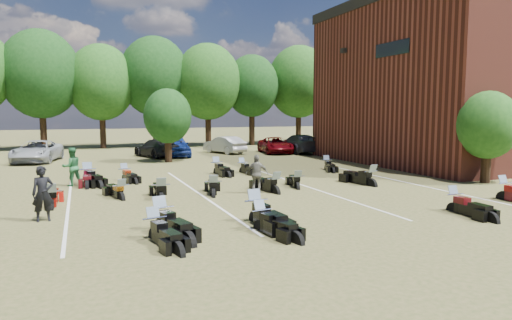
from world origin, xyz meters
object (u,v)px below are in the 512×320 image
motorcycle_7 (52,209)px  motorcycle_14 (88,183)px  person_green (72,167)px  person_black (43,194)px  person_grey (257,174)px  motorcycle_3 (155,240)px  car_4 (175,146)px

motorcycle_7 → motorcycle_14: bearing=-101.9°
person_green → motorcycle_7: bearing=66.0°
motorcycle_14 → motorcycle_7: bearing=-100.2°
person_black → person_green: person_green is taller
motorcycle_7 → motorcycle_14: 6.00m
person_grey → motorcycle_3: 7.45m
motorcycle_14 → person_black: bearing=-98.1°
car_4 → person_black: person_black is taller
car_4 → person_green: bearing=-119.0°
car_4 → person_green: (-7.07, -12.09, 0.08)m
motorcycle_7 → motorcycle_14: (1.30, 5.86, 0.00)m
person_black → motorcycle_7: person_black is taller
person_green → person_grey: size_ratio=1.09×
car_4 → motorcycle_7: bearing=-112.8°
motorcycle_3 → person_black: bearing=118.9°
person_black → person_grey: bearing=7.2°
car_4 → person_black: size_ratio=2.72×
motorcycle_3 → motorcycle_14: bearing=85.4°
person_green → motorcycle_3: size_ratio=0.82×
person_black → motorcycle_3: size_ratio=0.80×
motorcycle_14 → person_grey: bearing=-38.5°
person_grey → motorcycle_3: (-5.03, -5.44, -0.81)m
person_green → motorcycle_7: (-0.61, -5.09, -0.88)m
car_4 → motorcycle_7: 18.83m
person_green → motorcycle_7: 5.20m
car_4 → person_grey: bearing=-88.3°
motorcycle_3 → motorcycle_7: bearing=105.9°
car_4 → person_grey: (0.11, -16.93, 0.01)m
person_black → motorcycle_14: 7.91m
person_grey → motorcycle_14: (-6.49, 5.61, -0.81)m
car_4 → motorcycle_14: car_4 is taller
person_green → motorcycle_3: bearing=84.7°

